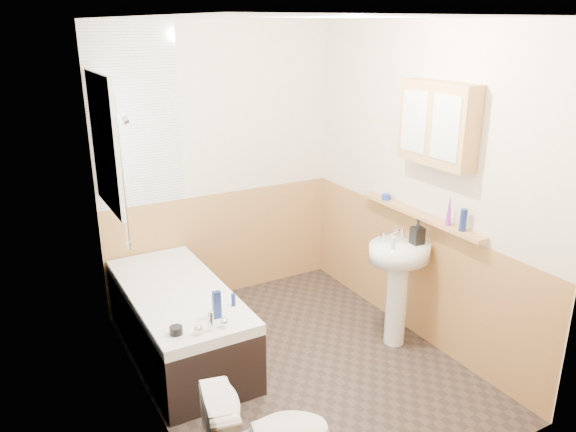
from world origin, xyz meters
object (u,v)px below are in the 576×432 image
Objects in this scene: medicine_cabinet at (438,124)px; sink at (398,273)px; pine_shelf at (419,215)px; bathtub at (179,320)px.

sink is at bearing 147.48° from medicine_cabinet.
sink is at bearing -169.99° from pine_shelf.
sink is (1.57, -0.69, 0.33)m from bathtub.
pine_shelf is at bearing 79.12° from medicine_cabinet.
pine_shelf is (0.20, 0.04, 0.44)m from sink.
bathtub is 2.43m from medicine_cabinet.
pine_shelf is at bearing -20.39° from bathtub.
pine_shelf reaches higher than sink.
medicine_cabinet is at bearing -47.01° from sink.
medicine_cabinet reaches higher than pine_shelf.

